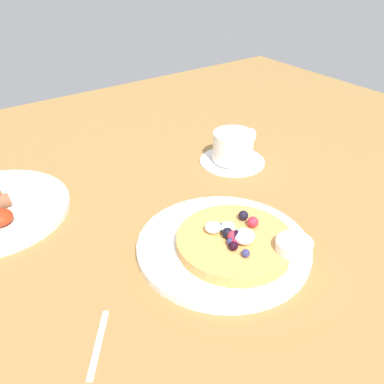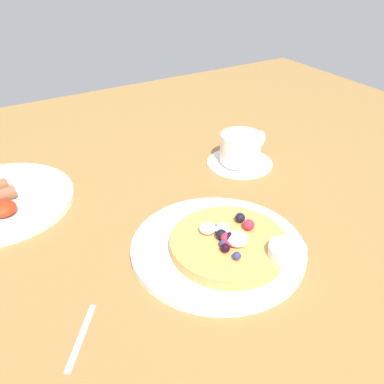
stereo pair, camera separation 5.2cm
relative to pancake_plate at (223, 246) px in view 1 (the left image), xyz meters
The scene contains 6 objects.
ground_plane 13.88cm from the pancake_plate, 109.81° to the left, with size 181.87×139.85×3.00cm, color olive.
pancake_plate is the anchor object (origin of this frame).
pancake_with_berries 2.49cm from the pancake_plate, 62.47° to the right, with size 18.07×18.07×3.80cm.
syrup_ramekin 10.88cm from the pancake_plate, 56.00° to the right, with size 5.45×5.45×3.32cm.
coffee_saucer 29.52cm from the pancake_plate, 47.02° to the left, with size 13.95×13.95×0.64cm, color white.
coffee_cup 29.81cm from the pancake_plate, 46.83° to the left, with size 11.72×8.62×6.13cm.
Camera 1 is at (-29.87, -52.46, 43.34)cm, focal length 39.93 mm.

